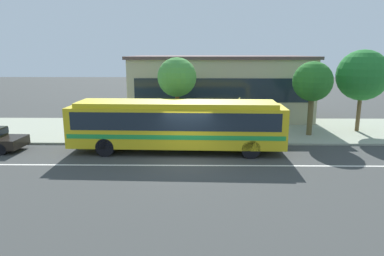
{
  "coord_description": "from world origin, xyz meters",
  "views": [
    {
      "loc": [
        0.47,
        -17.17,
        5.5
      ],
      "look_at": [
        0.22,
        1.92,
        1.3
      ],
      "focal_mm": 32.5,
      "sensor_mm": 36.0,
      "label": 1
    }
  ],
  "objects_px": {
    "transit_bus": "(177,123)",
    "pedestrian_walking_along_curb": "(159,124)",
    "bus_stop_sign": "(239,114)",
    "street_tree_far_end": "(362,75)",
    "street_tree_near_stop": "(177,78)",
    "pedestrian_waiting_near_sign": "(177,121)",
    "street_tree_mid_block": "(313,82)"
  },
  "relations": [
    {
      "from": "transit_bus",
      "to": "pedestrian_walking_along_curb",
      "type": "distance_m",
      "value": 2.68
    },
    {
      "from": "bus_stop_sign",
      "to": "street_tree_far_end",
      "type": "relative_size",
      "value": 0.48
    },
    {
      "from": "transit_bus",
      "to": "street_tree_near_stop",
      "type": "distance_m",
      "value": 4.63
    },
    {
      "from": "street_tree_near_stop",
      "to": "street_tree_far_end",
      "type": "height_order",
      "value": "street_tree_far_end"
    },
    {
      "from": "transit_bus",
      "to": "street_tree_near_stop",
      "type": "xyz_separation_m",
      "value": [
        -0.21,
        4.08,
        2.19
      ]
    },
    {
      "from": "pedestrian_walking_along_curb",
      "to": "bus_stop_sign",
      "type": "height_order",
      "value": "bus_stop_sign"
    },
    {
      "from": "street_tree_far_end",
      "to": "pedestrian_waiting_near_sign",
      "type": "bearing_deg",
      "value": -173.08
    },
    {
      "from": "bus_stop_sign",
      "to": "street_tree_near_stop",
      "type": "xyz_separation_m",
      "value": [
        -3.86,
        2.18,
        2.02
      ]
    },
    {
      "from": "pedestrian_waiting_near_sign",
      "to": "bus_stop_sign",
      "type": "height_order",
      "value": "bus_stop_sign"
    },
    {
      "from": "pedestrian_waiting_near_sign",
      "to": "pedestrian_walking_along_curb",
      "type": "height_order",
      "value": "pedestrian_walking_along_curb"
    },
    {
      "from": "street_tree_near_stop",
      "to": "street_tree_far_end",
      "type": "xyz_separation_m",
      "value": [
        12.43,
        0.74,
        0.11
      ]
    },
    {
      "from": "street_tree_near_stop",
      "to": "street_tree_mid_block",
      "type": "relative_size",
      "value": 1.05
    },
    {
      "from": "bus_stop_sign",
      "to": "transit_bus",
      "type": "bearing_deg",
      "value": -152.54
    },
    {
      "from": "pedestrian_walking_along_curb",
      "to": "street_tree_far_end",
      "type": "bearing_deg",
      "value": 10.53
    },
    {
      "from": "street_tree_far_end",
      "to": "street_tree_near_stop",
      "type": "bearing_deg",
      "value": -176.61
    },
    {
      "from": "transit_bus",
      "to": "bus_stop_sign",
      "type": "distance_m",
      "value": 4.12
    },
    {
      "from": "pedestrian_walking_along_curb",
      "to": "street_tree_far_end",
      "type": "distance_m",
      "value": 14.0
    },
    {
      "from": "street_tree_mid_block",
      "to": "street_tree_far_end",
      "type": "height_order",
      "value": "street_tree_far_end"
    },
    {
      "from": "transit_bus",
      "to": "street_tree_mid_block",
      "type": "xyz_separation_m",
      "value": [
        8.53,
        3.62,
        1.95
      ]
    },
    {
      "from": "transit_bus",
      "to": "street_tree_near_stop",
      "type": "height_order",
      "value": "street_tree_near_stop"
    },
    {
      "from": "transit_bus",
      "to": "pedestrian_waiting_near_sign",
      "type": "height_order",
      "value": "transit_bus"
    },
    {
      "from": "pedestrian_waiting_near_sign",
      "to": "pedestrian_walking_along_curb",
      "type": "distance_m",
      "value": 1.47
    },
    {
      "from": "pedestrian_walking_along_curb",
      "to": "transit_bus",
      "type": "bearing_deg",
      "value": -61.42
    },
    {
      "from": "pedestrian_walking_along_curb",
      "to": "bus_stop_sign",
      "type": "relative_size",
      "value": 0.63
    },
    {
      "from": "bus_stop_sign",
      "to": "street_tree_mid_block",
      "type": "height_order",
      "value": "street_tree_mid_block"
    },
    {
      "from": "street_tree_near_stop",
      "to": "street_tree_far_end",
      "type": "distance_m",
      "value": 12.45
    },
    {
      "from": "bus_stop_sign",
      "to": "street_tree_near_stop",
      "type": "height_order",
      "value": "street_tree_near_stop"
    },
    {
      "from": "transit_bus",
      "to": "street_tree_mid_block",
      "type": "relative_size",
      "value": 2.47
    },
    {
      "from": "bus_stop_sign",
      "to": "pedestrian_waiting_near_sign",
      "type": "bearing_deg",
      "value": 159.78
    },
    {
      "from": "street_tree_near_stop",
      "to": "pedestrian_walking_along_curb",
      "type": "bearing_deg",
      "value": -120.64
    },
    {
      "from": "pedestrian_waiting_near_sign",
      "to": "street_tree_near_stop",
      "type": "height_order",
      "value": "street_tree_near_stop"
    },
    {
      "from": "street_tree_far_end",
      "to": "street_tree_mid_block",
      "type": "bearing_deg",
      "value": -162.11
    }
  ]
}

